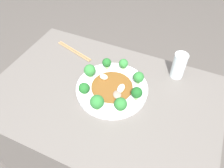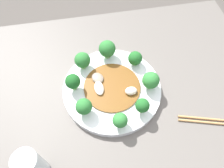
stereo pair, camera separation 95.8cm
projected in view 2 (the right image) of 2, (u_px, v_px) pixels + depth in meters
The scene contains 14 objects.
ground_plane at pixel (115, 145), 1.39m from camera, with size 8.00×8.00×0.00m, color #4C4742.
table at pixel (116, 123), 1.07m from camera, with size 1.00×0.67×0.77m.
plate at pixel (112, 89), 0.71m from camera, with size 0.32×0.32×0.02m.
broccoli_north at pixel (107, 49), 0.73m from camera, with size 0.06×0.06×0.07m.
broccoli_southeast at pixel (142, 106), 0.62m from camera, with size 0.04×0.04×0.06m.
broccoli_northwest at pixel (82, 60), 0.71m from camera, with size 0.05×0.05×0.06m.
broccoli_southwest at pixel (84, 107), 0.62m from camera, with size 0.05×0.05×0.06m.
broccoli_east at pixel (151, 80), 0.67m from camera, with size 0.05×0.05×0.07m.
broccoli_south at pixel (120, 120), 0.61m from camera, with size 0.04×0.04×0.05m.
broccoli_northeast at pixel (135, 58), 0.72m from camera, with size 0.05×0.05×0.05m.
broccoli_west at pixel (73, 82), 0.66m from camera, with size 0.05×0.05×0.06m.
stirfry_center at pixel (111, 87), 0.69m from camera, with size 0.18×0.18×0.02m.
drinking_glass at pixel (32, 166), 0.53m from camera, with size 0.06×0.06×0.13m.
chopsticks at pixel (218, 122), 0.66m from camera, with size 0.23×0.08×0.01m.
Camera 2 is at (-0.09, -0.39, 1.39)m, focal length 35.00 mm.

